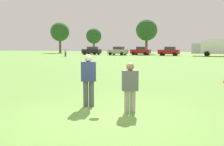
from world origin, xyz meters
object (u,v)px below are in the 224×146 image
player_defender (130,85)px  parked_car_center (141,51)px  bystander_sideline_watcher (65,52)px  parked_car_mid_left (118,51)px  frisbee (102,74)px  player_thrower (88,77)px  parked_car_near_left (92,51)px  parked_car_mid_right (169,51)px  box_truck (216,47)px

player_defender → parked_car_center: parked_car_center is taller
parked_car_center → bystander_sideline_watcher: parked_car_center is taller
parked_car_mid_left → parked_car_center: bearing=30.3°
frisbee → player_thrower: bearing=157.7°
player_thrower → parked_car_center: parked_car_center is taller
frisbee → parked_car_center: parked_car_center is taller
parked_car_near_left → parked_car_mid_right: (17.40, 0.34, 0.00)m
frisbee → parked_car_mid_left: 49.29m
parked_car_near_left → parked_car_center: same height
parked_car_near_left → bystander_sideline_watcher: 11.64m
parked_car_center → parked_car_mid_right: same height
player_thrower → box_truck: bearing=86.8°
parked_car_near_left → bystander_sideline_watcher: size_ratio=2.76×
player_thrower → parked_car_mid_left: 48.87m
player_defender → parked_car_mid_right: bearing=99.2°
player_defender → box_truck: (1.16, 47.95, 0.94)m
player_thrower → parked_car_mid_left: bearing=110.2°
parked_car_mid_left → box_truck: size_ratio=0.50×
parked_car_mid_right → bystander_sideline_watcher: bearing=-144.8°
player_thrower → parked_car_mid_left: (-16.88, 45.86, -0.02)m
box_truck → parked_car_mid_right: bearing=-176.5°
player_thrower → parked_car_near_left: size_ratio=0.40×
player_thrower → box_truck: (2.63, 47.72, 0.81)m
frisbee → parked_car_near_left: size_ratio=0.06×
parked_car_mid_left → parked_car_mid_right: size_ratio=1.00×
player_defender → box_truck: bearing=88.6°
parked_car_mid_right → parked_car_center: bearing=169.3°
box_truck → parked_car_mid_left: bearing=-174.5°
frisbee → parked_car_near_left: (-24.21, 47.08, -0.19)m
player_thrower → parked_car_near_left: bearing=116.8°
player_defender → parked_car_center: (-14.03, 48.60, 0.11)m
parked_car_near_left → parked_car_mid_left: 6.83m
player_thrower → frisbee: bearing=-22.3°
player_thrower → parked_car_mid_left: parked_car_mid_left is taller
player_thrower → box_truck: box_truck is taller
player_thrower → parked_car_mid_right: bearing=97.5°
parked_car_near_left → parked_car_mid_left: (6.76, -0.99, 0.00)m
player_thrower → bystander_sideline_watcher: (-23.21, 35.22, -0.08)m
parked_car_near_left → player_defender: bearing=-61.9°
frisbee → parked_car_mid_left: parked_car_mid_left is taller
player_defender → parked_car_center: size_ratio=0.35×
parked_car_mid_left → frisbee: bearing=-69.3°
parked_car_center → bystander_sideline_watcher: (-10.65, -13.16, -0.06)m
player_thrower → parked_car_mid_left: size_ratio=0.40×
frisbee → parked_car_center: bearing=105.1°
player_thrower → box_truck: 47.80m
player_thrower → player_defender: bearing=-8.7°
parked_car_mid_right → parked_car_mid_left: bearing=-172.9°
parked_car_near_left → parked_car_center: bearing=7.9°
player_defender → parked_car_near_left: parked_car_near_left is taller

